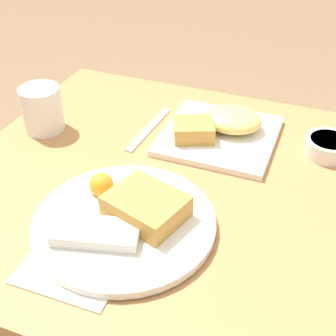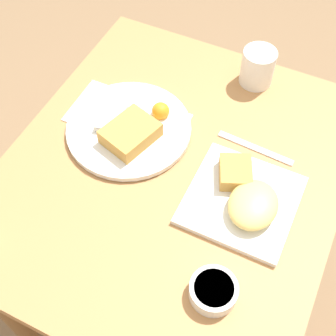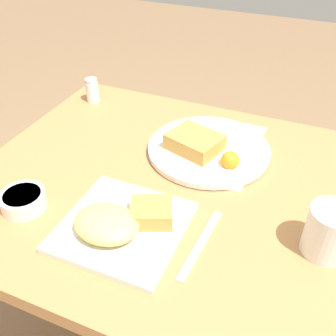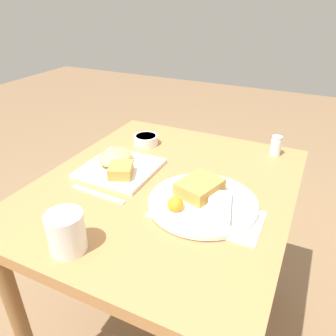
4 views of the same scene
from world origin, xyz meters
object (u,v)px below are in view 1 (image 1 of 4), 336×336
plate_oval_far (126,218)px  butter_knife (149,129)px  sauce_ramekin (329,146)px  coffee_mug (42,109)px  plate_square_near (221,129)px

plate_oval_far → butter_knife: size_ratio=1.59×
sauce_ramekin → coffee_mug: 0.61m
plate_oval_far → coffee_mug: coffee_mug is taller
sauce_ramekin → plate_square_near: bearing=4.4°
butter_knife → sauce_ramekin: bearing=100.2°
plate_oval_far → sauce_ramekin: bearing=-130.5°
plate_square_near → sauce_ramekin: size_ratio=2.47×
butter_knife → coffee_mug: (0.22, 0.08, 0.05)m
plate_square_near → coffee_mug: coffee_mug is taller
plate_square_near → sauce_ramekin: plate_square_near is taller
plate_square_near → plate_oval_far: (0.07, 0.32, -0.00)m
plate_oval_far → butter_knife: plate_oval_far is taller
sauce_ramekin → butter_knife: bearing=6.8°
sauce_ramekin → coffee_mug: coffee_mug is taller
plate_square_near → butter_knife: plate_square_near is taller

